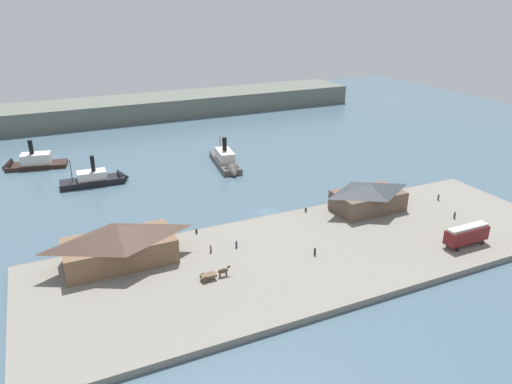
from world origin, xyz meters
The scene contains 18 objects.
ground_plane centered at (0.00, 0.00, 0.00)m, with size 320.00×320.00×0.00m, color #476070.
quay_promenade centered at (0.00, -22.00, 0.60)m, with size 110.00×36.00×1.20m, color gray.
seawall_edge centered at (0.00, -3.60, 0.50)m, with size 110.00×0.80×1.00m, color #666159.
ferry_shed_east_terminal centered at (-35.74, -10.64, 4.98)m, with size 20.38×10.60×7.44m.
ferry_shed_customs_shed centered at (21.03, -10.54, 4.58)m, with size 16.13×9.69×6.66m.
street_tram centered at (28.10, -33.06, 3.67)m, with size 9.68×2.80×4.22m.
horse_cart centered at (-21.79, -23.40, 2.13)m, with size 5.60×1.53×1.87m.
pedestrian_by_tram centered at (-19.13, -14.27, 1.94)m, with size 0.40×0.40×1.62m.
pedestrian_standing_center centered at (-13.88, -14.68, 1.94)m, with size 0.40×0.40×1.62m.
pedestrian_near_east_shed centered at (-1.31, -23.76, 1.96)m, with size 0.41×0.41×1.68m.
pedestrian_walking_west centered at (35.85, -22.79, 1.98)m, with size 0.42×0.42×1.71m.
pedestrian_at_waters_edge centered at (40.23, -13.39, 1.98)m, with size 0.42×0.42×1.71m.
mooring_post_west centered at (-19.10, -5.35, 1.65)m, with size 0.44×0.44×0.90m, color black.
mooring_post_center_west centered at (7.38, -5.57, 1.65)m, with size 0.44×0.44×0.90m, color black.
ferry_near_quay centered at (3.51, 34.30, 1.60)m, with size 8.14×22.67×10.15m.
ferry_approaching_west centered at (-50.20, 58.65, 1.48)m, with size 19.05×9.09×10.60m.
ferry_moored_west centered at (-32.83, 36.36, 1.37)m, with size 18.34×6.07×9.72m.
far_headland centered at (0.00, 110.00, 4.00)m, with size 180.00×24.00×8.00m, color #60665B.
Camera 1 is at (-45.75, -92.57, 47.45)m, focal length 33.67 mm.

